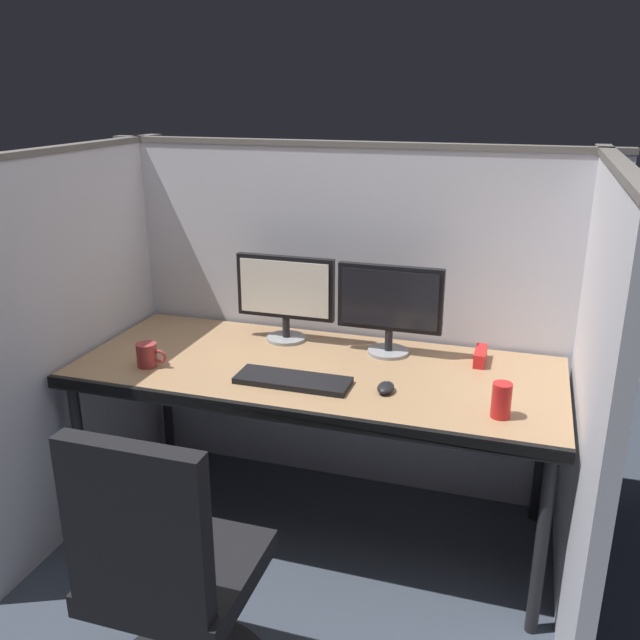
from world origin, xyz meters
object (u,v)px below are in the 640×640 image
Objects in this scene: keyboard_main at (293,380)px; soda_can at (501,400)px; office_chair at (173,610)px; monitor_left at (285,292)px; desk at (315,380)px; monitor_right at (390,304)px; red_stapler at (480,356)px; coffee_mug at (148,355)px; computer_mouse at (386,388)px.

soda_can reaches higher than keyboard_main.
office_chair is 2.27× the size of monitor_left.
desk is at bearing 84.72° from office_chair.
keyboard_main is at bearing -103.12° from desk.
keyboard_main is at bearing -124.76° from monitor_right.
monitor_right is at bearing 45.07° from desk.
red_stapler is at bearing -0.70° from monitor_left.
red_stapler is at bearing 60.83° from office_chair.
keyboard_main is (-0.28, -0.40, -0.20)m from monitor_right.
office_chair is at bearing -95.84° from keyboard_main.
desk is at bearing -50.41° from monitor_left.
monitor_left is (-0.22, 0.26, 0.27)m from desk.
monitor_left is at bearing 177.13° from monitor_right.
computer_mouse is at bearing 2.74° from coffee_mug.
desk is 4.42× the size of keyboard_main.
office_chair is at bearing -56.77° from coffee_mug.
coffee_mug is 1.35m from soda_can.
soda_can is at bearing -16.25° from desk.
office_chair is at bearing -97.06° from desk.
soda_can is at bearing -10.78° from computer_mouse.
red_stapler reaches higher than keyboard_main.
soda_can is at bearing -43.33° from monitor_right.
office_chair is 1.21m from soda_can.
office_chair reaches higher than red_stapler.
monitor_left is at bearing 46.45° from coffee_mug.
office_chair reaches higher than soda_can.
red_stapler is (0.65, 0.41, 0.02)m from keyboard_main.
red_stapler is (0.37, 0.01, -0.19)m from monitor_right.
monitor_right is (0.24, 0.24, 0.27)m from desk.
desk is 15.08× the size of coffee_mug.
monitor_right is 0.42m from red_stapler.
soda_can is at bearing -1.36° from coffee_mug.
computer_mouse is (0.31, -0.13, 0.07)m from desk.
office_chair is at bearing -117.22° from computer_mouse.
keyboard_main is (-0.04, -0.16, 0.06)m from desk.
monitor_right is at bearing 100.61° from computer_mouse.
computer_mouse is at bearing 169.22° from soda_can.
monitor_right reaches higher than red_stapler.
soda_can is 0.81× the size of red_stapler.
office_chair is 1.03m from coffee_mug.
coffee_mug is (-0.60, -0.02, 0.04)m from keyboard_main.
monitor_left is 1.06m from soda_can.
coffee_mug is at bearing -177.26° from computer_mouse.
desk is 0.43m from monitor_right.
keyboard_main is 3.41× the size of coffee_mug.
office_chair is at bearing -120.95° from red_stapler.
computer_mouse is at bearing -79.39° from monitor_right.
monitor_right is 0.43m from computer_mouse.
desk is 1.03m from office_chair.
monitor_left is 0.69m from computer_mouse.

